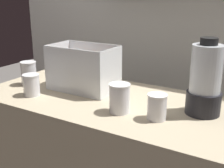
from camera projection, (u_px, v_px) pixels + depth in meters
name	position (u px, v px, depth m)	size (l,w,h in m)	color
back_wall_unit	(170.00, 15.00, 1.99)	(2.60, 0.24, 2.50)	silver
carrot_display_bin	(83.00, 75.00, 1.61)	(0.36, 0.22, 0.24)	white
blender_pitcher	(205.00, 82.00, 1.26)	(0.15, 0.15, 0.34)	black
juice_cup_beet_far_left	(29.00, 75.00, 1.68)	(0.09, 0.09, 0.14)	white
juice_cup_beet_left	(32.00, 86.00, 1.51)	(0.09, 0.09, 0.11)	white
juice_cup_pomegranate_middle	(120.00, 100.00, 1.30)	(0.10, 0.10, 0.13)	white
juice_cup_orange_right	(157.00, 108.00, 1.23)	(0.08, 0.08, 0.11)	white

